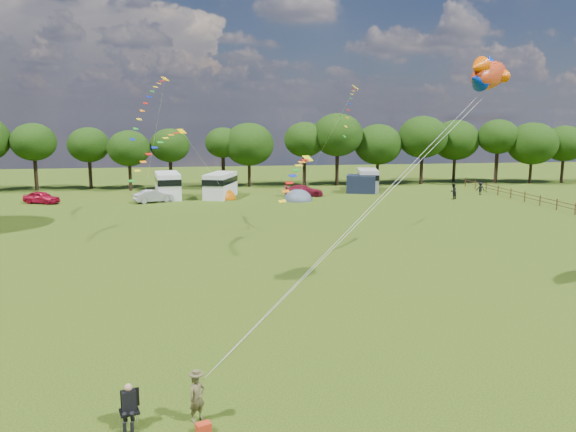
{
  "coord_description": "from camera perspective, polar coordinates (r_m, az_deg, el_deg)",
  "views": [
    {
      "loc": [
        -4.78,
        -23.42,
        9.55
      ],
      "look_at": [
        0.0,
        8.0,
        4.0
      ],
      "focal_mm": 35.0,
      "sensor_mm": 36.0,
      "label": 1
    }
  ],
  "objects": [
    {
      "name": "ground_plane",
      "position": [
        25.74,
        2.74,
        -11.88
      ],
      "size": [
        180.0,
        180.0,
        0.0
      ],
      "primitive_type": "plane",
      "color": "#1B3009",
      "rests_on": "ground"
    },
    {
      "name": "walker_b",
      "position": [
        74.7,
        18.95,
        2.65
      ],
      "size": [
        1.1,
        0.61,
        1.63
      ],
      "primitive_type": "imported",
      "rotation": [
        0.0,
        0.0,
        3.02
      ],
      "color": "black",
      "rests_on": "ground"
    },
    {
      "name": "car_b",
      "position": [
        66.22,
        -13.48,
        1.98
      ],
      "size": [
        4.42,
        2.92,
        1.46
      ],
      "primitive_type": "imported",
      "rotation": [
        0.0,
        0.0,
        1.93
      ],
      "color": "#9B9CA3",
      "rests_on": "ground"
    },
    {
      "name": "streamer_kite_d",
      "position": [
        47.51,
        6.44,
        11.44
      ],
      "size": [
        2.61,
        5.13,
        4.29
      ],
      "rotation": [
        0.0,
        0.0,
        1.08
      ],
      "color": "#CCCE0B",
      "rests_on": "ground"
    },
    {
      "name": "camp_chair",
      "position": [
        19.11,
        -15.84,
        -17.56
      ],
      "size": [
        0.71,
        0.72,
        1.43
      ],
      "rotation": [
        0.0,
        0.0,
        0.28
      ],
      "color": "#99999E",
      "rests_on": "ground"
    },
    {
      "name": "streamer_kite_c",
      "position": [
        40.06,
        1.02,
        4.62
      ],
      "size": [
        3.27,
        5.0,
        2.84
      ],
      "rotation": [
        0.0,
        0.0,
        0.59
      ],
      "color": "yellow",
      "rests_on": "ground"
    },
    {
      "name": "car_c",
      "position": [
        69.61,
        1.6,
        2.59
      ],
      "size": [
        4.82,
        2.45,
        1.39
      ],
      "primitive_type": "imported",
      "rotation": [
        0.0,
        0.0,
        1.46
      ],
      "color": "maroon",
      "rests_on": "ground"
    },
    {
      "name": "kite_flyer",
      "position": [
        18.95,
        -9.23,
        -17.77
      ],
      "size": [
        0.69,
        0.63,
        1.57
      ],
      "primitive_type": "imported",
      "rotation": [
        0.0,
        0.0,
        0.6
      ],
      "color": "brown",
      "rests_on": "ground"
    },
    {
      "name": "awning_navy",
      "position": [
        73.51,
        7.43,
        3.26
      ],
      "size": [
        4.37,
        3.92,
        2.29
      ],
      "primitive_type": "cube",
      "rotation": [
        0.0,
        0.0,
        -0.3
      ],
      "color": "#171D33",
      "rests_on": "ground"
    },
    {
      "name": "walker_a",
      "position": [
        69.75,
        16.43,
        2.42
      ],
      "size": [
        1.09,
        1.0,
        1.91
      ],
      "primitive_type": "imported",
      "rotation": [
        0.0,
        0.0,
        3.74
      ],
      "color": "black",
      "rests_on": "ground"
    },
    {
      "name": "fence",
      "position": [
        69.18,
        23.57,
        1.73
      ],
      "size": [
        0.12,
        33.12,
        1.2
      ],
      "color": "#472D19",
      "rests_on": "ground"
    },
    {
      "name": "tent_orange",
      "position": [
        68.02,
        -6.57,
        1.79
      ],
      "size": [
        3.04,
        3.32,
        2.37
      ],
      "color": "#EB6600",
      "rests_on": "ground"
    },
    {
      "name": "fish_kite",
      "position": [
        30.9,
        19.53,
        13.37
      ],
      "size": [
        3.7,
        3.4,
        2.13
      ],
      "rotation": [
        0.0,
        -0.21,
        0.71
      ],
      "color": "#BF3411",
      "rests_on": "ground"
    },
    {
      "name": "streamer_kite_a",
      "position": [
        53.83,
        -13.69,
        11.59
      ],
      "size": [
        3.35,
        5.68,
        5.79
      ],
      "rotation": [
        0.0,
        0.0,
        0.99
      ],
      "color": "#FEA709",
      "rests_on": "ground"
    },
    {
      "name": "kite_bag",
      "position": [
        18.61,
        -8.58,
        -20.52
      ],
      "size": [
        0.53,
        0.44,
        0.32
      ],
      "primitive_type": "cube",
      "rotation": [
        0.0,
        0.0,
        0.36
      ],
      "color": "red",
      "rests_on": "ground"
    },
    {
      "name": "tent_greyblue",
      "position": [
        66.12,
        1.02,
        1.62
      ],
      "size": [
        3.49,
        3.82,
        2.59
      ],
      "color": "#4B5A65",
      "rests_on": "ground"
    },
    {
      "name": "tree_line",
      "position": [
        79.12,
        -1.34,
        7.58
      ],
      "size": [
        102.98,
        10.98,
        10.27
      ],
      "color": "black",
      "rests_on": "ground"
    },
    {
      "name": "campervan_d",
      "position": [
        75.61,
        8.1,
        3.72
      ],
      "size": [
        3.63,
        6.21,
        2.85
      ],
      "rotation": [
        0.0,
        0.0,
        1.36
      ],
      "color": "#BCBCBE",
      "rests_on": "ground"
    },
    {
      "name": "car_a",
      "position": [
        69.45,
        -23.76,
        1.74
      ],
      "size": [
        4.54,
        3.25,
        1.41
      ],
      "primitive_type": "imported",
      "rotation": [
        0.0,
        0.0,
        1.15
      ],
      "color": "#B30E2E",
      "rests_on": "ground"
    },
    {
      "name": "campervan_b",
      "position": [
        69.19,
        -12.12,
        3.14
      ],
      "size": [
        3.51,
        6.63,
        3.1
      ],
      "rotation": [
        0.0,
        0.0,
        1.7
      ],
      "color": "white",
      "rests_on": "ground"
    },
    {
      "name": "campervan_c",
      "position": [
        68.78,
        -6.88,
        3.21
      ],
      "size": [
        4.5,
        6.64,
        3.0
      ],
      "rotation": [
        0.0,
        0.0,
        1.23
      ],
      "color": "silver",
      "rests_on": "ground"
    },
    {
      "name": "streamer_kite_b",
      "position": [
        45.12,
        -12.72,
        6.96
      ],
      "size": [
        4.3,
        4.7,
        3.81
      ],
      "rotation": [
        0.0,
        0.0,
        0.78
      ],
      "color": "#FFCE00",
      "rests_on": "ground"
    }
  ]
}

